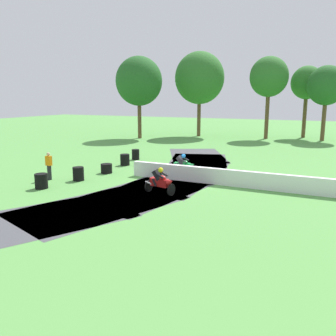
{
  "coord_description": "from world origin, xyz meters",
  "views": [
    {
      "loc": [
        8.05,
        -18.74,
        4.8
      ],
      "look_at": [
        -0.06,
        -1.06,
        0.9
      ],
      "focal_mm": 38.02,
      "sensor_mm": 36.0,
      "label": 1
    }
  ],
  "objects_px": {
    "motorcycle_lead_red": "(160,181)",
    "tire_stack_mid_a": "(78,174)",
    "track_marshal": "(49,166)",
    "motorcycle_chase_green": "(183,165)",
    "tire_stack_far": "(125,160)",
    "tire_stack_mid_b": "(106,168)",
    "tire_stack_near": "(41,181)",
    "tire_stack_extra_a": "(136,154)"
  },
  "relations": [
    {
      "from": "tire_stack_far",
      "to": "motorcycle_lead_red",
      "type": "bearing_deg",
      "value": -45.98
    },
    {
      "from": "tire_stack_near",
      "to": "tire_stack_far",
      "type": "bearing_deg",
      "value": 85.32
    },
    {
      "from": "motorcycle_lead_red",
      "to": "tire_stack_extra_a",
      "type": "height_order",
      "value": "motorcycle_lead_red"
    },
    {
      "from": "motorcycle_chase_green",
      "to": "tire_stack_near",
      "type": "bearing_deg",
      "value": -132.69
    },
    {
      "from": "tire_stack_mid_a",
      "to": "tire_stack_far",
      "type": "height_order",
      "value": "same"
    },
    {
      "from": "motorcycle_chase_green",
      "to": "tire_stack_mid_b",
      "type": "xyz_separation_m",
      "value": [
        -4.71,
        -1.42,
        -0.36
      ]
    },
    {
      "from": "track_marshal",
      "to": "tire_stack_mid_a",
      "type": "bearing_deg",
      "value": 18.07
    },
    {
      "from": "motorcycle_lead_red",
      "to": "tire_stack_far",
      "type": "xyz_separation_m",
      "value": [
        -5.65,
        5.85,
        -0.26
      ]
    },
    {
      "from": "tire_stack_mid_b",
      "to": "tire_stack_far",
      "type": "xyz_separation_m",
      "value": [
        -0.32,
        2.78,
        0.1
      ]
    },
    {
      "from": "tire_stack_mid_b",
      "to": "tire_stack_far",
      "type": "relative_size",
      "value": 0.9
    },
    {
      "from": "tire_stack_mid_b",
      "to": "tire_stack_extra_a",
      "type": "xyz_separation_m",
      "value": [
        -0.8,
        5.14,
        0.1
      ]
    },
    {
      "from": "tire_stack_near",
      "to": "tire_stack_mid_a",
      "type": "bearing_deg",
      "value": 74.48
    },
    {
      "from": "motorcycle_lead_red",
      "to": "tire_stack_far",
      "type": "bearing_deg",
      "value": 134.02
    },
    {
      "from": "tire_stack_far",
      "to": "tire_stack_extra_a",
      "type": "bearing_deg",
      "value": 101.39
    },
    {
      "from": "tire_stack_near",
      "to": "tire_stack_far",
      "type": "height_order",
      "value": "same"
    },
    {
      "from": "tire_stack_mid_a",
      "to": "track_marshal",
      "type": "distance_m",
      "value": 1.81
    },
    {
      "from": "tire_stack_near",
      "to": "tire_stack_mid_b",
      "type": "bearing_deg",
      "value": 78.76
    },
    {
      "from": "motorcycle_chase_green",
      "to": "track_marshal",
      "type": "distance_m",
      "value": 8.0
    },
    {
      "from": "motorcycle_chase_green",
      "to": "tire_stack_far",
      "type": "height_order",
      "value": "motorcycle_chase_green"
    },
    {
      "from": "motorcycle_lead_red",
      "to": "tire_stack_mid_a",
      "type": "distance_m",
      "value": 5.67
    },
    {
      "from": "motorcycle_chase_green",
      "to": "tire_stack_near",
      "type": "relative_size",
      "value": 2.1
    },
    {
      "from": "motorcycle_lead_red",
      "to": "track_marshal",
      "type": "height_order",
      "value": "track_marshal"
    },
    {
      "from": "motorcycle_lead_red",
      "to": "track_marshal",
      "type": "distance_m",
      "value": 7.3
    },
    {
      "from": "tire_stack_mid_b",
      "to": "tire_stack_far",
      "type": "height_order",
      "value": "tire_stack_far"
    },
    {
      "from": "tire_stack_extra_a",
      "to": "tire_stack_far",
      "type": "bearing_deg",
      "value": -78.61
    },
    {
      "from": "motorcycle_chase_green",
      "to": "tire_stack_mid_a",
      "type": "distance_m",
      "value": 6.32
    },
    {
      "from": "tire_stack_mid_a",
      "to": "track_marshal",
      "type": "height_order",
      "value": "track_marshal"
    },
    {
      "from": "tire_stack_mid_b",
      "to": "tire_stack_far",
      "type": "bearing_deg",
      "value": 96.62
    },
    {
      "from": "tire_stack_near",
      "to": "tire_stack_extra_a",
      "type": "xyz_separation_m",
      "value": [
        0.14,
        9.84,
        0.0
      ]
    },
    {
      "from": "tire_stack_mid_b",
      "to": "track_marshal",
      "type": "distance_m",
      "value": 3.6
    },
    {
      "from": "motorcycle_lead_red",
      "to": "tire_stack_mid_a",
      "type": "bearing_deg",
      "value": 173.44
    },
    {
      "from": "tire_stack_mid_a",
      "to": "track_marshal",
      "type": "bearing_deg",
      "value": -161.93
    },
    {
      "from": "motorcycle_chase_green",
      "to": "tire_stack_mid_a",
      "type": "height_order",
      "value": "motorcycle_chase_green"
    },
    {
      "from": "tire_stack_extra_a",
      "to": "tire_stack_mid_b",
      "type": "bearing_deg",
      "value": -81.18
    },
    {
      "from": "motorcycle_lead_red",
      "to": "tire_stack_mid_a",
      "type": "height_order",
      "value": "motorcycle_lead_red"
    },
    {
      "from": "tire_stack_mid_b",
      "to": "tire_stack_extra_a",
      "type": "bearing_deg",
      "value": 98.82
    },
    {
      "from": "tire_stack_mid_a",
      "to": "tire_stack_mid_b",
      "type": "height_order",
      "value": "tire_stack_mid_a"
    },
    {
      "from": "motorcycle_chase_green",
      "to": "tire_stack_far",
      "type": "relative_size",
      "value": 2.1
    },
    {
      "from": "motorcycle_chase_green",
      "to": "tire_stack_mid_a",
      "type": "bearing_deg",
      "value": -142.56
    },
    {
      "from": "tire_stack_extra_a",
      "to": "track_marshal",
      "type": "bearing_deg",
      "value": -98.27
    },
    {
      "from": "tire_stack_mid_a",
      "to": "tire_stack_mid_b",
      "type": "distance_m",
      "value": 2.44
    },
    {
      "from": "motorcycle_chase_green",
      "to": "tire_stack_far",
      "type": "xyz_separation_m",
      "value": [
        -5.03,
        1.36,
        -0.26
      ]
    }
  ]
}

